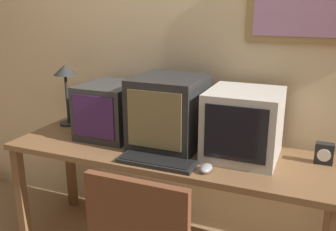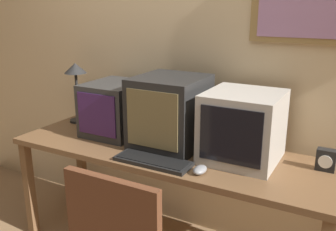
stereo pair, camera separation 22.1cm
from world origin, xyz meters
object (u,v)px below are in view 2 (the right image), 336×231
at_px(keyboard_main, 153,161).
at_px(desk_clock, 326,160).
at_px(desk_lamp, 76,76).
at_px(monitor_center, 170,112).
at_px(monitor_left, 116,108).
at_px(mouse_near_keyboard, 200,170).
at_px(monitor_right, 243,127).

xyz_separation_m(keyboard_main, desk_clock, (0.85, 0.36, 0.05)).
bearing_deg(desk_lamp, monitor_center, -7.60).
distance_m(desk_clock, desk_lamp, 1.77).
bearing_deg(desk_lamp, keyboard_main, -24.08).
xyz_separation_m(monitor_left, monitor_center, (0.43, -0.03, 0.04)).
bearing_deg(desk_clock, mouse_near_keyboard, -148.26).
height_order(monitor_center, desk_lamp, desk_lamp).
xyz_separation_m(desk_clock, desk_lamp, (-1.74, 0.04, 0.29)).
height_order(desk_clock, desk_lamp, desk_lamp).
relative_size(keyboard_main, desk_lamp, 0.99).
height_order(monitor_center, monitor_right, monitor_center).
bearing_deg(monitor_right, monitor_left, 178.43).
bearing_deg(monitor_left, desk_clock, 1.85).
bearing_deg(monitor_left, monitor_center, -4.24).
relative_size(monitor_left, mouse_near_keyboard, 3.89).
bearing_deg(monitor_left, monitor_right, -1.57).
height_order(monitor_center, keyboard_main, monitor_center).
height_order(monitor_left, monitor_center, monitor_center).
relative_size(monitor_center, desk_clock, 3.69).
relative_size(keyboard_main, desk_clock, 3.71).
xyz_separation_m(monitor_right, mouse_near_keyboard, (-0.13, -0.29, -0.18)).
bearing_deg(mouse_near_keyboard, monitor_center, 139.80).
distance_m(monitor_left, desk_lamp, 0.45).
distance_m(monitor_left, monitor_center, 0.44).
xyz_separation_m(keyboard_main, mouse_near_keyboard, (0.28, 0.01, 0.01)).
bearing_deg(desk_clock, desk_lamp, 178.78).
distance_m(monitor_left, mouse_near_keyboard, 0.84).
height_order(monitor_left, mouse_near_keyboard, monitor_left).
height_order(keyboard_main, desk_lamp, desk_lamp).
distance_m(mouse_near_keyboard, desk_lamp, 1.28).
relative_size(monitor_right, keyboard_main, 0.97).
distance_m(monitor_left, desk_clock, 1.34).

